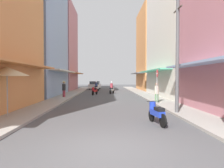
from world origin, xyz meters
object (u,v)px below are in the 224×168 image
parked_car (95,85)px  motorbike_blue (156,113)px  vendor_umbrella (7,71)px  pedestrian_foreground (157,93)px  utility_pole (177,55)px  motorbike_silver (112,88)px  street_sign_no_entry (157,82)px  motorbike_white (97,87)px  pedestrian_midway (64,88)px  motorbike_red (95,91)px

parked_car → motorbike_blue: bearing=-81.4°
vendor_umbrella → pedestrian_foreground: bearing=34.6°
parked_car → utility_pole: (5.97, -25.76, 2.51)m
motorbike_silver → street_sign_no_entry: 11.59m
motorbike_white → pedestrian_midway: (-2.75, -10.69, 0.28)m
motorbike_white → motorbike_blue: bearing=-80.7°
pedestrian_foreground → street_sign_no_entry: street_sign_no_entry is taller
pedestrian_foreground → motorbike_red: bearing=122.5°
motorbike_blue → parked_car: size_ratio=0.43×
motorbike_silver → pedestrian_midway: size_ratio=1.00×
motorbike_white → utility_pole: utility_pole is taller
motorbike_blue → street_sign_no_entry: street_sign_no_entry is taller
pedestrian_foreground → pedestrian_midway: bearing=151.6°
motorbike_red → pedestrian_midway: (-2.83, -4.04, 0.48)m
motorbike_white → motorbike_blue: 22.77m
street_sign_no_entry → motorbike_red: bearing=119.0°
street_sign_no_entry → pedestrian_foreground: bearing=76.9°
motorbike_silver → pedestrian_foreground: size_ratio=1.06×
utility_pole → street_sign_no_entry: (-0.10, 4.08, -1.53)m
parked_car → utility_pole: size_ratio=0.66×
motorbike_white → pedestrian_foreground: pedestrian_foreground is taller
motorbike_white → parked_car: motorbike_white is taller
utility_pole → motorbike_white: bearing=105.0°
motorbike_blue → motorbike_red: bearing=102.8°
parked_car → pedestrian_foreground: bearing=-73.7°
motorbike_blue → vendor_umbrella: size_ratio=0.70×
motorbike_silver → vendor_umbrella: size_ratio=0.68×
vendor_umbrella → motorbike_blue: bearing=-10.1°
motorbike_silver → pedestrian_foreground: pedestrian_foreground is taller
parked_car → street_sign_no_entry: (5.87, -21.69, 0.98)m
vendor_umbrella → motorbike_red: bearing=76.9°
motorbike_white → street_sign_no_entry: street_sign_no_entry is taller
street_sign_no_entry → vendor_umbrella: bearing=-148.9°
motorbike_blue → street_sign_no_entry: bearing=75.9°
motorbike_blue → utility_pole: bearing=53.9°
motorbike_red → motorbike_white: bearing=90.7°
motorbike_red → pedestrian_midway: 4.95m
motorbike_silver → utility_pole: 15.74m
utility_pole → motorbike_blue: bearing=-126.1°
motorbike_silver → motorbike_blue: size_ratio=0.96×
vendor_umbrella → utility_pole: size_ratio=0.40×
parked_car → pedestrian_foreground: size_ratio=2.56×
motorbike_red → parked_car: bearing=93.1°
motorbike_silver → street_sign_no_entry: bearing=-74.5°
pedestrian_foreground → utility_pole: utility_pole is taller
motorbike_white → vendor_umbrella: size_ratio=0.68×
motorbike_white → pedestrian_midway: 11.04m
motorbike_silver → motorbike_blue: (1.48, -17.54, -0.20)m
parked_car → utility_pole: utility_pole is taller
motorbike_silver → motorbike_red: 2.75m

